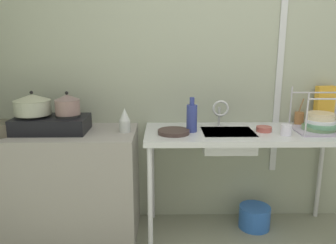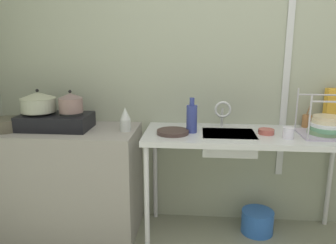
# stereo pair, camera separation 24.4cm
# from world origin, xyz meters

# --- Properties ---
(wall_back) EXTENTS (4.78, 0.10, 2.77)m
(wall_back) POSITION_xyz_m (0.00, 1.65, 1.38)
(wall_back) COLOR #9CA28C
(wall_back) RESTS_ON ground
(wall_metal_strip) EXTENTS (0.05, 0.01, 2.21)m
(wall_metal_strip) POSITION_xyz_m (0.34, 1.59, 1.52)
(wall_metal_strip) COLOR silver
(counter_concrete) EXTENTS (1.17, 0.56, 0.83)m
(counter_concrete) POSITION_xyz_m (-1.38, 1.32, 0.41)
(counter_concrete) COLOR gray
(counter_concrete) RESTS_ON ground
(counter_sink) EXTENTS (1.49, 0.56, 0.83)m
(counter_sink) POSITION_xyz_m (0.03, 1.32, 0.76)
(counter_sink) COLOR silver
(counter_sink) RESTS_ON ground
(stove) EXTENTS (0.52, 0.31, 0.13)m
(stove) POSITION_xyz_m (-1.40, 1.32, 0.89)
(stove) COLOR black
(stove) RESTS_ON counter_concrete
(pot_on_left_burner) EXTENTS (0.26, 0.26, 0.17)m
(pot_on_left_burner) POSITION_xyz_m (-1.53, 1.32, 1.03)
(pot_on_left_burner) COLOR #9CA18B
(pot_on_left_burner) RESTS_ON stove
(pot_on_right_burner) EXTENTS (0.18, 0.18, 0.17)m
(pot_on_right_burner) POSITION_xyz_m (-1.27, 1.32, 1.03)
(pot_on_right_burner) COLOR #846863
(pot_on_right_burner) RESTS_ON stove
(pot_beside_stove) EXTENTS (0.24, 0.24, 0.09)m
(pot_beside_stove) POSITION_xyz_m (-1.75, 1.24, 0.87)
(pot_beside_stove) COLOR #4D493A
(pot_beside_stove) RESTS_ON counter_concrete
(percolator) EXTENTS (0.08, 0.08, 0.18)m
(percolator) POSITION_xyz_m (-0.86, 1.31, 0.92)
(percolator) COLOR silver
(percolator) RESTS_ON counter_concrete
(sink_basin) EXTENTS (0.38, 0.30, 0.14)m
(sink_basin) POSITION_xyz_m (-0.11, 1.31, 0.76)
(sink_basin) COLOR silver
(sink_basin) RESTS_ON counter_sink
(faucet) EXTENTS (0.13, 0.07, 0.21)m
(faucet) POSITION_xyz_m (-0.15, 1.44, 0.97)
(faucet) COLOR silver
(faucet) RESTS_ON counter_sink
(frying_pan) EXTENTS (0.23, 0.23, 0.03)m
(frying_pan) POSITION_xyz_m (-0.51, 1.26, 0.84)
(frying_pan) COLOR #3F2F2B
(frying_pan) RESTS_ON counter_sink
(dish_rack) EXTENTS (0.37, 0.32, 0.31)m
(dish_rack) POSITION_xyz_m (0.57, 1.31, 0.89)
(dish_rack) COLOR #B4B1BB
(dish_rack) RESTS_ON counter_sink
(cup_by_rack) EXTENTS (0.08, 0.08, 0.08)m
(cup_by_rack) POSITION_xyz_m (0.28, 1.21, 0.87)
(cup_by_rack) COLOR white
(cup_by_rack) RESTS_ON counter_sink
(small_bowl_on_drainboard) EXTENTS (0.11, 0.11, 0.04)m
(small_bowl_on_drainboard) POSITION_xyz_m (0.16, 1.31, 0.85)
(small_bowl_on_drainboard) COLOR #B1534C
(small_bowl_on_drainboard) RESTS_ON counter_sink
(bottle_by_sink) EXTENTS (0.08, 0.08, 0.25)m
(bottle_by_sink) POSITION_xyz_m (-0.38, 1.31, 0.94)
(bottle_by_sink) COLOR #313D89
(bottle_by_sink) RESTS_ON counter_sink
(cereal_box) EXTENTS (0.16, 0.08, 0.30)m
(cereal_box) POSITION_xyz_m (0.71, 1.55, 0.98)
(cereal_box) COLOR gold
(cereal_box) RESTS_ON counter_sink
(utensil_jar) EXTENTS (0.07, 0.07, 0.20)m
(utensil_jar) POSITION_xyz_m (0.51, 1.54, 0.88)
(utensil_jar) COLOR #A1683B
(utensil_jar) RESTS_ON counter_sink
(bucket_on_floor) EXTENTS (0.25, 0.25, 0.18)m
(bucket_on_floor) POSITION_xyz_m (0.15, 1.39, 0.09)
(bucket_on_floor) COLOR blue
(bucket_on_floor) RESTS_ON ground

